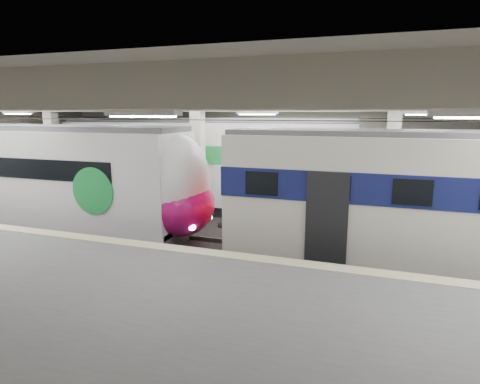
% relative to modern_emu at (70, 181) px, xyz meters
% --- Properties ---
extents(station_hall, '(36.00, 24.00, 5.75)m').
position_rel_modern_emu_xyz_m(station_hall, '(7.41, -1.74, 1.06)').
color(station_hall, black).
rests_on(station_hall, ground).
extents(modern_emu, '(13.78, 2.85, 4.45)m').
position_rel_modern_emu_xyz_m(modern_emu, '(0.00, 0.00, 0.00)').
color(modern_emu, white).
rests_on(modern_emu, ground).
extents(older_rer, '(13.44, 2.97, 4.43)m').
position_rel_modern_emu_xyz_m(older_rer, '(13.89, 0.00, 0.14)').
color(older_rer, beige).
rests_on(older_rer, ground).
extents(far_train, '(14.82, 3.65, 4.66)m').
position_rel_modern_emu_xyz_m(far_train, '(3.70, 5.50, 0.22)').
color(far_train, white).
rests_on(far_train, ground).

